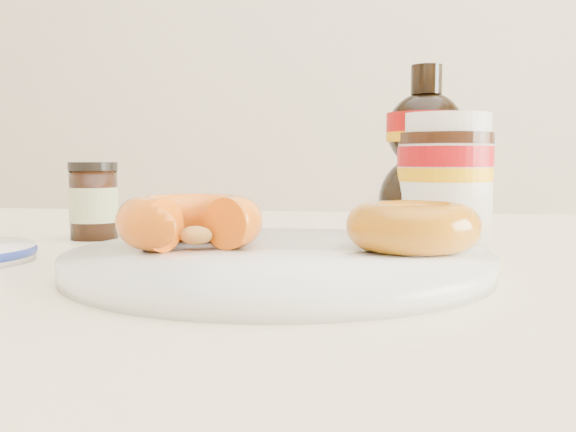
# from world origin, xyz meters

# --- Properties ---
(dining_table) EXTENTS (1.40, 0.90, 0.75)m
(dining_table) POSITION_xyz_m (0.00, 0.10, 0.67)
(dining_table) COLOR #F7E5BC
(dining_table) RESTS_ON ground
(plate) EXTENTS (0.30, 0.30, 0.01)m
(plate) POSITION_xyz_m (-0.08, 0.02, 0.76)
(plate) COLOR white
(plate) RESTS_ON dining_table
(donut_bitten) EXTENTS (0.14, 0.14, 0.04)m
(donut_bitten) POSITION_xyz_m (-0.15, 0.04, 0.78)
(donut_bitten) COLOR #F0540D
(donut_bitten) RESTS_ON plate
(donut_whole) EXTENTS (0.12, 0.12, 0.03)m
(donut_whole) POSITION_xyz_m (0.02, 0.04, 0.78)
(donut_whole) COLOR #A76D0A
(donut_whole) RESTS_ON plate
(nutella_jar) EXTENTS (0.08, 0.08, 0.12)m
(nutella_jar) POSITION_xyz_m (0.05, 0.17, 0.81)
(nutella_jar) COLOR white
(nutella_jar) RESTS_ON dining_table
(syrup_bottle) EXTENTS (0.10, 0.09, 0.16)m
(syrup_bottle) POSITION_xyz_m (0.03, 0.18, 0.83)
(syrup_bottle) COLOR black
(syrup_bottle) RESTS_ON dining_table
(dark_jar) EXTENTS (0.05, 0.05, 0.08)m
(dark_jar) POSITION_xyz_m (-0.29, 0.18, 0.79)
(dark_jar) COLOR black
(dark_jar) RESTS_ON dining_table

